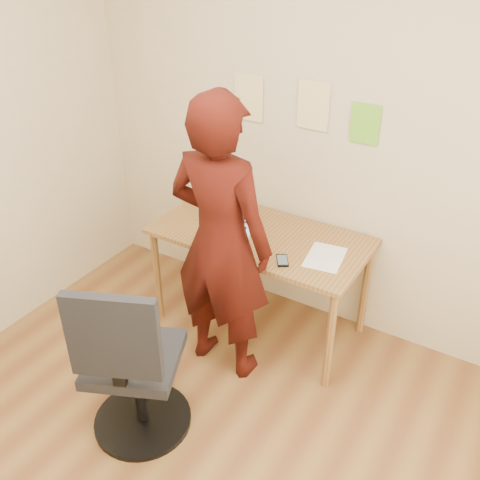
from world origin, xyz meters
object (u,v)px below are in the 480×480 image
Objects in this scene: person at (221,243)px; office_chair at (132,373)px; laptop at (230,221)px; phone at (282,260)px; desk at (260,246)px.

office_chair is at bearing 83.27° from person.
office_chair is 0.59× the size of person.
person is at bearing 59.62° from office_chair.
phone is (0.49, -0.18, -0.04)m from laptop.
person is (0.20, -0.41, 0.11)m from laptop.
phone is at bearing -41.52° from laptop.
laptop is at bearing -172.49° from desk.
desk is 1.31× the size of office_chair.
office_chair is at bearing -95.10° from desk.
phone reaches higher than desk.
person is (-0.29, -0.23, 0.15)m from phone.
desk is 0.35m from phone.
office_chair is 0.86m from person.
office_chair reaches higher than laptop.
laptop is 0.35× the size of office_chair.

